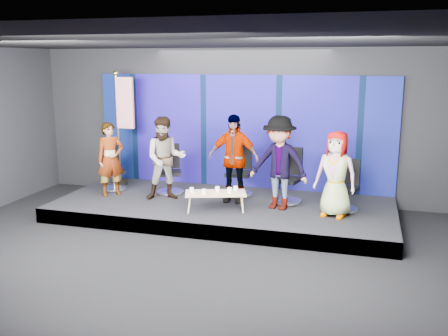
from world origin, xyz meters
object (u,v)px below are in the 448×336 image
Objects in this scene: panelist_d at (279,163)px; flag_stand at (123,126)px; chair_e at (346,194)px; mug_a at (192,190)px; panelist_b at (165,158)px; panelist_c at (233,158)px; mug_c at (217,189)px; coffee_table at (216,194)px; mug_e at (236,189)px; chair_a at (113,176)px; panelist_a at (111,159)px; chair_b at (170,177)px; chair_d at (287,185)px; panelist_e at (336,174)px; mug_d at (230,190)px; mug_b at (204,192)px; chair_c at (239,178)px.

flag_stand reaches higher than panelist_d.
chair_e reaches higher than mug_a.
flag_stand reaches higher than panelist_b.
panelist_b is at bearing 142.88° from mug_a.
panelist_c reaches higher than mug_c.
coffee_table is (-0.16, -0.75, -0.59)m from panelist_c.
mug_e is (1.62, -0.29, -0.47)m from panelist_b.
chair_a is 0.62× the size of panelist_a.
panelist_c is 1.43× the size of coffee_table.
chair_b is 0.85× the size of coffee_table.
chair_d is 0.90× the size of coffee_table.
panelist_b is at bearing 169.93° from mug_e.
panelist_e is 2.36m from coffee_table.
chair_a is 0.37× the size of flag_stand.
panelist_a reaches higher than chair_e.
panelist_c reaches higher than chair_d.
mug_a is (-1.63, -0.57, -0.52)m from panelist_d.
chair_d is at bearing 37.08° from coffee_table.
panelist_c reaches higher than coffee_table.
panelist_a reaches higher than chair_b.
panelist_e is 16.20× the size of mug_e.
mug_d is 0.19m from mug_e.
mug_b reaches higher than mug_a.
panelist_c reaches higher than chair_b.
chair_e is 2.58m from coffee_table.
chair_b is 3.76m from panelist_e.
mug_b is at bearing -154.50° from panelist_e.
panelist_d is at bearing -15.35° from panelist_c.
flag_stand is (-3.04, 1.16, 1.01)m from mug_e.
chair_a is at bearing 162.93° from mug_c.
mug_a is 0.29m from mug_b.
chair_c reaches higher than mug_a.
panelist_e reaches higher than chair_c.
chair_e is at bearing -19.79° from panelist_b.
panelist_e reaches higher than panelist_a.
mug_c is at bearing -42.16° from panelist_b.
panelist_d is at bearing -174.99° from panelist_e.
chair_d is at bearing -13.02° from panelist_b.
chair_e is 10.83× the size of mug_a.
flag_stand is (-5.16, 0.64, 1.09)m from chair_e.
chair_d is at bearing -37.09° from panelist_a.
panelist_b is 2.63m from chair_d.
panelist_c is at bearing 178.04° from panelist_d.
mug_e is at bearing -126.99° from chair_d.
panelist_e reaches higher than chair_e.
panelist_e is (2.13, -0.48, -0.10)m from panelist_c.
coffee_table is 0.28m from mug_b.
panelist_e is 2.81m from mug_a.
mug_a is at bearing -134.59° from chair_d.
chair_b is 10.15× the size of mug_d.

